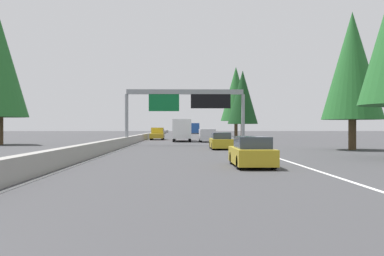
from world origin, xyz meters
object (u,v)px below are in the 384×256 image
Objects in this scene: sign_gantry_overhead at (187,101)px; conifer_right_mid at (243,97)px; sedan_distant_a at (252,153)px; pickup_mid_right at (157,134)px; box_truck_mid_center at (182,129)px; conifer_left_near at (0,68)px; minivan_near_center at (207,135)px; conifer_right_near at (352,66)px; sedan_near_right at (181,132)px; bus_far_right at (195,128)px; conifer_right_far at (236,94)px; sedan_distant_b at (221,141)px.

sign_gantry_overhead is 1.13× the size of conifer_right_mid.
pickup_mid_right is (47.03, 7.27, 0.23)m from sedan_distant_a.
conifer_left_near is (-11.25, 19.94, 6.80)m from box_truck_mid_center.
pickup_mid_right is 9.07m from box_truck_mid_center.
minivan_near_center is 0.45× the size of conifer_right_mid.
conifer_right_near is 35.42m from conifer_right_mid.
sedan_distant_a is 86.61m from sedan_near_right.
conifer_left_near reaches higher than box_truck_mid_center.
bus_far_right is (111.55, -0.20, 1.03)m from sedan_distant_a.
sign_gantry_overhead is 13.83m from box_truck_mid_center.
conifer_right_far is at bearing 2.79° from conifer_right_near.
pickup_mid_right reaches higher than sedan_near_right.
conifer_left_near is (2.22, 20.47, 3.70)m from sign_gantry_overhead.
conifer_left_near reaches higher than sedan_near_right.
bus_far_right reaches higher than sedan_distant_a.
sign_gantry_overhead is at bearing 19.75° from sedan_distant_b.
sedan_distant_a is 0.29× the size of conifer_right_far.
conifer_left_near is (-83.97, 23.60, 6.69)m from bus_far_right.
box_truck_mid_center reaches higher than sedan_near_right.
conifer_right_near reaches higher than box_truck_mid_center.
box_truck_mid_center is 27.81m from conifer_right_near.
minivan_near_center reaches higher than sedan_distant_a.
conifer_right_far is (27.06, -15.42, 8.21)m from pickup_mid_right.
sedan_distant_b is 94.33m from bus_far_right.
sedan_distant_a is 36.99m from conifer_left_near.
sign_gantry_overhead is 1.49× the size of box_truck_mid_center.
sign_gantry_overhead reaches higher than sedan_distant_a.
conifer_right_mid is at bearing -39.53° from box_truck_mid_center.
minivan_near_center is at bearing 28.52° from conifer_right_near.
sedan_distant_b is 0.29× the size of conifer_right_far.
conifer_right_near is (-20.58, -11.18, 6.17)m from minivan_near_center.
sedan_distant_b is 12.84m from conifer_right_near.
conifer_right_near reaches higher than sedan_near_right.
sedan_near_right is at bearing 4.04° from minivan_near_center.
conifer_left_near is (11.87, 34.40, 1.29)m from conifer_right_near.
sign_gantry_overhead is at bearing 177.92° from bus_far_right.
sign_gantry_overhead is at bearing 165.89° from minivan_near_center.
conifer_right_mid is 37.88m from conifer_left_near.
pickup_mid_right is 64.96m from bus_far_right.
sedan_near_right is at bearing 43.70° from conifer_right_far.
box_truck_mid_center is 4.19m from minivan_near_center.
conifer_right_far is at bearing -34.16° from conifer_left_near.
sign_gantry_overhead is at bearing 6.60° from sedan_distant_a.
conifer_right_near is 36.41m from conifer_left_near.
sedan_distant_b is at bearing -170.94° from box_truck_mid_center.
bus_far_right is 0.83× the size of conifer_left_near.
conifer_right_mid reaches higher than minivan_near_center.
sign_gantry_overhead is at bearing -168.68° from pickup_mid_right.
bus_far_right is 61.24m from conifer_right_mid.
sedan_distant_a is at bearing -139.69° from conifer_left_near.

